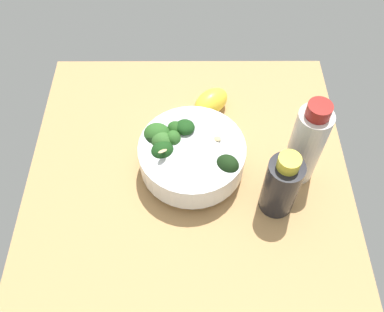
# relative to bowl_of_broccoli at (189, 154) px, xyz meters

# --- Properties ---
(ground_plane) EXTENTS (0.57, 0.57, 0.03)m
(ground_plane) POSITION_rel_bowl_of_broccoli_xyz_m (0.01, -0.00, -0.06)
(ground_plane) COLOR tan
(bowl_of_broccoli) EXTENTS (0.18, 0.18, 0.09)m
(bowl_of_broccoli) POSITION_rel_bowl_of_broccoli_xyz_m (0.00, 0.00, 0.00)
(bowl_of_broccoli) COLOR white
(bowl_of_broccoli) RESTS_ON ground_plane
(lemon_wedge) EXTENTS (0.08, 0.09, 0.05)m
(lemon_wedge) POSITION_rel_bowl_of_broccoli_xyz_m (-0.13, 0.04, -0.02)
(lemon_wedge) COLOR yellow
(lemon_wedge) RESTS_ON ground_plane
(bottle_tall) EXTENTS (0.05, 0.05, 0.17)m
(bottle_tall) POSITION_rel_bowl_of_broccoli_xyz_m (0.00, 0.19, 0.04)
(bottle_tall) COLOR beige
(bottle_tall) RESTS_ON ground_plane
(bottle_short) EXTENTS (0.06, 0.06, 0.14)m
(bottle_short) POSITION_rel_bowl_of_broccoli_xyz_m (0.07, 0.15, 0.02)
(bottle_short) COLOR black
(bottle_short) RESTS_ON ground_plane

